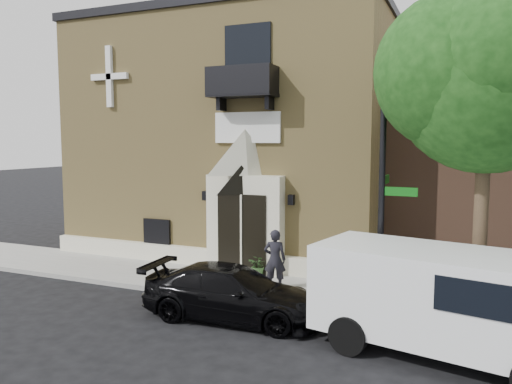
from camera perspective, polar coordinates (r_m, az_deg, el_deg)
ground at (r=14.05m, az=-2.12°, el=-12.68°), size 120.00×120.00×0.00m
sidewalk at (r=14.99m, az=3.89°, el=-11.18°), size 42.00×3.00×0.15m
church at (r=21.79m, az=-0.42°, el=6.31°), size 12.20×11.01×9.30m
street_tree_left at (r=12.49m, az=25.05°, el=11.75°), size 4.97×4.38×7.77m
black_sedan at (r=12.79m, az=-2.71°, el=-11.43°), size 4.70×2.12×1.34m
cargo_van at (r=11.10m, az=22.19°, el=-11.48°), size 5.77×3.25×2.22m
street_sign at (r=12.85m, az=14.26°, el=-0.22°), size 0.95×0.95×5.95m
dumpster at (r=13.23m, az=24.45°, el=-10.97°), size 1.85×1.07×1.20m
planter at (r=16.10m, az=0.31°, el=-8.42°), size 0.72×0.66×0.69m
pedestrian_near at (r=14.64m, az=2.17°, el=-7.71°), size 0.72×0.56×1.77m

